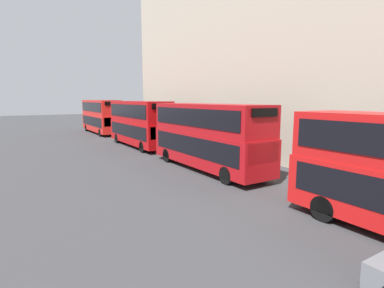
{
  "coord_description": "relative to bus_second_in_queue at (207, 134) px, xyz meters",
  "views": [
    {
      "loc": [
        -9.54,
        2.1,
        4.61
      ],
      "look_at": [
        0.48,
        18.07,
        1.78
      ],
      "focal_mm": 28.0,
      "sensor_mm": 36.0,
      "label": 1
    }
  ],
  "objects": [
    {
      "name": "bus_third_in_queue",
      "position": [
        0.0,
        11.56,
        0.05
      ],
      "size": [
        2.59,
        10.04,
        4.41
      ],
      "color": "#B20C0F",
      "rests_on": "ground"
    },
    {
      "name": "bus_second_in_queue",
      "position": [
        0.0,
        0.0,
        0.0
      ],
      "size": [
        2.59,
        10.17,
        4.31
      ],
      "color": "#A80F14",
      "rests_on": "ground"
    },
    {
      "name": "bus_trailing",
      "position": [
        -0.0,
        25.15,
        0.09
      ],
      "size": [
        2.59,
        10.55,
        4.47
      ],
      "color": "red",
      "rests_on": "ground"
    }
  ]
}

